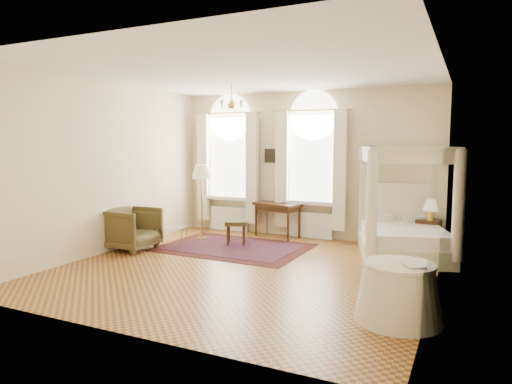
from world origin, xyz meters
TOP-DOWN VIEW (x-y plane):
  - ground at (0.00, 0.00)m, footprint 6.00×6.00m
  - room_walls at (0.00, 0.00)m, footprint 6.00×6.00m
  - window_left at (-1.90, 2.87)m, footprint 1.62×0.27m
  - window_right at (0.20, 2.87)m, footprint 1.62×0.27m
  - chandelier at (-0.90, 1.20)m, footprint 0.51×0.45m
  - wall_pictures at (0.09, 2.97)m, footprint 2.54×0.03m
  - canopy_bed at (2.33, 1.96)m, footprint 2.04×2.27m
  - nightstand at (2.70, 2.70)m, footprint 0.48×0.44m
  - nightstand_lamp at (2.73, 2.60)m, footprint 0.29×0.29m
  - writing_desk at (-0.54, 2.70)m, footprint 1.16×0.80m
  - laptop at (-0.26, 2.69)m, footprint 0.35×0.25m
  - stool at (-1.03, 1.61)m, footprint 0.58×0.58m
  - armchair at (-2.70, 0.28)m, footprint 0.94×0.92m
  - coffee_table at (-2.16, 0.89)m, footprint 0.69×0.58m
  - floor_lamp at (-1.98, 1.78)m, footprint 0.43×0.43m
  - oriental_rug at (-0.93, 1.30)m, footprint 3.00×2.18m
  - side_table at (2.70, -1.28)m, footprint 1.04×1.04m
  - book at (2.77, -1.40)m, footprint 0.32×0.35m

SIDE VIEW (x-z plane):
  - ground at x=0.00m, z-range 0.00..0.00m
  - oriental_rug at x=-0.93m, z-range 0.00..0.01m
  - nightstand at x=2.70m, z-range 0.00..0.64m
  - side_table at x=2.70m, z-range -0.01..0.70m
  - coffee_table at x=-2.16m, z-range 0.16..0.57m
  - stool at x=-1.03m, z-range 0.17..0.68m
  - armchair at x=-2.70m, z-range 0.00..0.85m
  - canopy_bed at x=2.33m, z-range -0.56..1.50m
  - writing_desk at x=-0.54m, z-range 0.28..1.07m
  - book at x=2.77m, z-range 0.71..0.73m
  - laptop at x=-0.26m, z-range 0.79..0.81m
  - nightstand_lamp at x=2.73m, z-range 0.70..1.12m
  - floor_lamp at x=-1.98m, z-range 0.59..2.26m
  - window_left at x=-1.90m, z-range -0.16..3.13m
  - window_right at x=0.20m, z-range -0.16..3.13m
  - wall_pictures at x=0.09m, z-range 1.70..2.09m
  - room_walls at x=0.00m, z-range -1.02..4.98m
  - chandelier at x=-0.90m, z-range 2.66..3.16m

